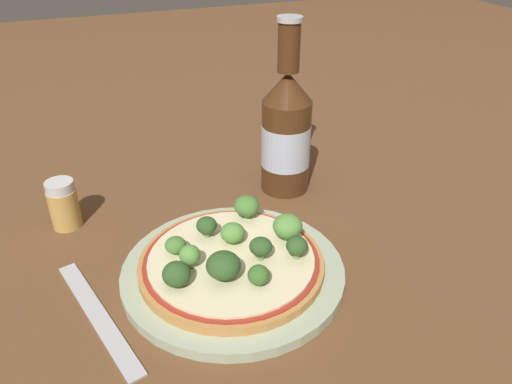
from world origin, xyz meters
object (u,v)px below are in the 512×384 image
at_px(pepper_shaker, 64,204).
at_px(fork, 98,315).
at_px(beer_bottle, 286,132).
at_px(pizza, 231,261).

bearing_deg(pepper_shaker, fork, -84.76).
bearing_deg(pepper_shaker, beer_bottle, -2.67).
distance_m(pepper_shaker, fork, 0.18).
xyz_separation_m(pepper_shaker, fork, (0.02, -0.18, -0.03)).
bearing_deg(beer_bottle, pepper_shaker, 177.33).
bearing_deg(fork, pepper_shaker, -9.29).
height_order(beer_bottle, pepper_shaker, beer_bottle).
xyz_separation_m(pizza, fork, (-0.14, -0.01, -0.02)).
relative_size(beer_bottle, fork, 1.26).
relative_size(pepper_shaker, fork, 0.34).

